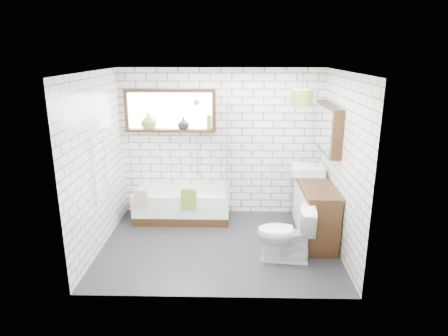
{
  "coord_description": "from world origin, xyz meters",
  "views": [
    {
      "loc": [
        0.2,
        -5.33,
        2.76
      ],
      "look_at": [
        0.07,
        0.25,
        1.12
      ],
      "focal_mm": 32.0,
      "sensor_mm": 36.0,
      "label": 1
    }
  ],
  "objects_px": {
    "basin": "(308,170)",
    "toilet": "(285,234)",
    "vanity": "(314,209)",
    "pendant": "(302,98)",
    "bathtub": "(182,205)"
  },
  "relations": [
    {
      "from": "vanity",
      "to": "bathtub",
      "type": "bearing_deg",
      "value": 164.93
    },
    {
      "from": "vanity",
      "to": "pendant",
      "type": "bearing_deg",
      "value": 143.4
    },
    {
      "from": "vanity",
      "to": "basin",
      "type": "xyz_separation_m",
      "value": [
        -0.06,
        0.41,
        0.5
      ]
    },
    {
      "from": "bathtub",
      "to": "pendant",
      "type": "height_order",
      "value": "pendant"
    },
    {
      "from": "vanity",
      "to": "pendant",
      "type": "distance_m",
      "value": 1.7
    },
    {
      "from": "bathtub",
      "to": "basin",
      "type": "height_order",
      "value": "basin"
    },
    {
      "from": "basin",
      "to": "toilet",
      "type": "height_order",
      "value": "basin"
    },
    {
      "from": "basin",
      "to": "pendant",
      "type": "height_order",
      "value": "pendant"
    },
    {
      "from": "basin",
      "to": "toilet",
      "type": "bearing_deg",
      "value": -111.73
    },
    {
      "from": "toilet",
      "to": "pendant",
      "type": "bearing_deg",
      "value": 169.29
    },
    {
      "from": "vanity",
      "to": "toilet",
      "type": "distance_m",
      "value": 0.97
    },
    {
      "from": "basin",
      "to": "toilet",
      "type": "relative_size",
      "value": 0.62
    },
    {
      "from": "toilet",
      "to": "pendant",
      "type": "distance_m",
      "value": 1.99
    },
    {
      "from": "vanity",
      "to": "basin",
      "type": "relative_size",
      "value": 3.07
    },
    {
      "from": "basin",
      "to": "vanity",
      "type": "bearing_deg",
      "value": -81.71
    }
  ]
}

